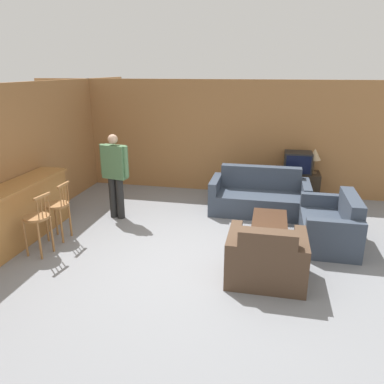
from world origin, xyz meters
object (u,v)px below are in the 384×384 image
(armchair_near, at_px, (266,260))
(coffee_table, at_px, (270,221))
(tv, at_px, (298,162))
(tv_unit, at_px, (296,186))
(loveseat_right, at_px, (331,226))
(person_by_window, at_px, (115,172))
(couch_far, at_px, (259,197))
(table_lamp, at_px, (315,155))
(bar_chair_near, at_px, (38,222))
(bar_chair_mid, at_px, (58,209))

(armchair_near, bearing_deg, coffee_table, 88.93)
(coffee_table, relative_size, tv, 1.59)
(tv_unit, height_order, tv, tv)
(coffee_table, bearing_deg, tv, 75.88)
(loveseat_right, relative_size, coffee_table, 1.54)
(loveseat_right, distance_m, tv, 2.28)
(tv, distance_m, person_by_window, 3.95)
(loveseat_right, xyz_separation_m, tv, (-0.48, 2.16, 0.56))
(couch_far, bearing_deg, table_lamp, 39.80)
(bar_chair_near, xyz_separation_m, tv, (4.08, 3.54, 0.32))
(tv, bearing_deg, person_by_window, -152.53)
(bar_chair_mid, height_order, couch_far, bar_chair_mid)
(armchair_near, distance_m, tv_unit, 3.63)
(person_by_window, bearing_deg, loveseat_right, -4.89)
(bar_chair_near, distance_m, table_lamp, 5.68)
(bar_chair_near, distance_m, bar_chair_mid, 0.58)
(armchair_near, bearing_deg, table_lamp, 75.81)
(loveseat_right, xyz_separation_m, tv_unit, (-0.48, 2.16, 0.01))
(loveseat_right, bearing_deg, bar_chair_mid, -170.11)
(person_by_window, bearing_deg, bar_chair_mid, -117.00)
(bar_chair_near, bearing_deg, loveseat_right, 16.79)
(bar_chair_mid, height_order, tv_unit, bar_chair_mid)
(loveseat_right, distance_m, coffee_table, 1.02)
(coffee_table, bearing_deg, couch_far, 100.63)
(bar_chair_near, distance_m, couch_far, 4.22)
(bar_chair_mid, height_order, loveseat_right, bar_chair_mid)
(tv, relative_size, person_by_window, 0.35)
(coffee_table, bearing_deg, tv_unit, 75.90)
(loveseat_right, distance_m, person_by_window, 4.04)
(bar_chair_near, relative_size, couch_far, 0.52)
(loveseat_right, bearing_deg, coffee_table, 179.02)
(bar_chair_mid, bearing_deg, tv, 35.92)
(bar_chair_mid, bearing_deg, tv_unit, 35.95)
(coffee_table, xyz_separation_m, tv, (0.54, 2.14, 0.56))
(couch_far, xyz_separation_m, tv_unit, (0.77, 0.92, 0.01))
(bar_chair_near, bearing_deg, couch_far, 38.29)
(tv_unit, bearing_deg, tv, -90.00)
(bar_chair_near, xyz_separation_m, loveseat_right, (4.56, 1.37, -0.24))
(armchair_near, height_order, loveseat_right, armchair_near)
(tv, bearing_deg, loveseat_right, -77.55)
(couch_far, xyz_separation_m, tv, (0.77, 0.92, 0.56))
(bar_chair_mid, height_order, table_lamp, table_lamp)
(bar_chair_near, distance_m, tv_unit, 5.40)
(bar_chair_near, xyz_separation_m, person_by_window, (0.58, 1.72, 0.38))
(person_by_window, bearing_deg, table_lamp, 25.39)
(bar_chair_mid, xyz_separation_m, armchair_near, (3.51, -0.63, -0.24))
(loveseat_right, height_order, person_by_window, person_by_window)
(loveseat_right, height_order, tv, tv)
(loveseat_right, xyz_separation_m, person_by_window, (-3.98, 0.34, 0.62))
(bar_chair_mid, distance_m, table_lamp, 5.34)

